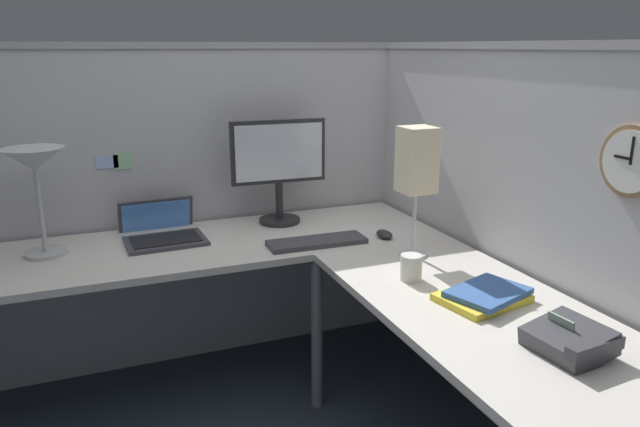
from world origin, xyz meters
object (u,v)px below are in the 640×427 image
object	(u,v)px
monitor	(279,163)
office_phone	(571,341)
keyboard	(317,242)
desk_lamp_paper	(417,164)
computer_mouse	(384,234)
book_stack	(484,296)
laptop	(162,232)
wall_clock	(632,161)
coffee_mug	(411,267)
desk_lamp_dome	(35,168)

from	to	relation	value
monitor	office_phone	size ratio (longest dim) A/B	2.25
keyboard	desk_lamp_paper	xyz separation A→B (m)	(0.31, -0.28, 0.37)
desk_lamp_paper	computer_mouse	bearing A→B (deg)	89.46
monitor	office_phone	xyz separation A→B (m)	(0.35, -1.53, -0.26)
keyboard	book_stack	bearing A→B (deg)	-67.09
laptop	desk_lamp_paper	size ratio (longest dim) A/B	0.75
laptop	keyboard	size ratio (longest dim) A/B	0.92
wall_clock	office_phone	bearing A→B (deg)	-154.80
computer_mouse	office_phone	distance (m)	1.12
keyboard	desk_lamp_paper	size ratio (longest dim) A/B	0.81
computer_mouse	desk_lamp_paper	distance (m)	0.45
wall_clock	coffee_mug	bearing A→B (deg)	131.76
desk_lamp_dome	office_phone	distance (m)	2.04
monitor	desk_lamp_paper	xyz separation A→B (m)	(0.36, -0.66, 0.09)
computer_mouse	wall_clock	world-z (taller)	wall_clock
laptop	office_phone	size ratio (longest dim) A/B	1.78
desk_lamp_dome	wall_clock	world-z (taller)	wall_clock
book_stack	laptop	bearing A→B (deg)	129.00
monitor	desk_lamp_dome	distance (m)	1.05
keyboard	monitor	bearing A→B (deg)	98.37
laptop	desk_lamp_dome	xyz separation A→B (m)	(-0.48, -0.07, 0.34)
book_stack	desk_lamp_paper	size ratio (longest dim) A/B	0.62
keyboard	computer_mouse	distance (m)	0.32
office_phone	coffee_mug	size ratio (longest dim) A/B	2.31
book_stack	wall_clock	world-z (taller)	wall_clock
monitor	wall_clock	size ratio (longest dim) A/B	2.27
laptop	monitor	bearing A→B (deg)	1.79
monitor	laptop	xyz separation A→B (m)	(-0.57, -0.02, -0.27)
office_phone	wall_clock	distance (m)	0.57
computer_mouse	coffee_mug	distance (m)	0.50
desk_lamp_paper	coffee_mug	bearing A→B (deg)	-122.14
office_phone	wall_clock	bearing A→B (deg)	25.20
keyboard	desk_lamp_paper	bearing A→B (deg)	-40.77
laptop	wall_clock	size ratio (longest dim) A/B	1.80
desk_lamp_paper	wall_clock	world-z (taller)	wall_clock
keyboard	office_phone	size ratio (longest dim) A/B	1.94
computer_mouse	wall_clock	bearing A→B (deg)	-72.87
keyboard	desk_lamp_dome	world-z (taller)	desk_lamp_dome
desk_lamp_dome	wall_clock	distance (m)	2.15
book_stack	desk_lamp_paper	world-z (taller)	desk_lamp_paper
keyboard	office_phone	xyz separation A→B (m)	(0.31, -1.15, 0.03)
keyboard	book_stack	xyz separation A→B (m)	(0.30, -0.77, 0.01)
monitor	wall_clock	xyz separation A→B (m)	(0.66, -1.38, 0.21)
book_stack	wall_clock	bearing A→B (deg)	-36.99
monitor	coffee_mug	bearing A→B (deg)	-76.21
desk_lamp_paper	coffee_mug	size ratio (longest dim) A/B	5.52
monitor	book_stack	xyz separation A→B (m)	(0.35, -1.15, -0.27)
keyboard	computer_mouse	xyz separation A→B (m)	(0.32, -0.03, 0.01)
coffee_mug	wall_clock	xyz separation A→B (m)	(0.45, -0.50, 0.45)
book_stack	wall_clock	size ratio (longest dim) A/B	1.48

